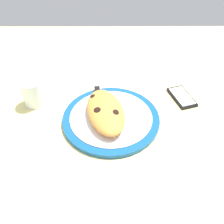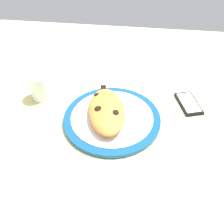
{
  "view_description": "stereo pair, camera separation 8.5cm",
  "coord_description": "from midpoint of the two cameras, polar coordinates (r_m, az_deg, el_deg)",
  "views": [
    {
      "loc": [
        -62.47,
        0.33,
        61.06
      ],
      "look_at": [
        0.0,
        0.0,
        3.87
      ],
      "focal_mm": 41.07,
      "sensor_mm": 36.0,
      "label": 1
    },
    {
      "loc": [
        -61.94,
        -8.11,
        61.06
      ],
      "look_at": [
        0.0,
        0.0,
        3.87
      ],
      "focal_mm": 41.07,
      "sensor_mm": 36.0,
      "label": 2
    }
  ],
  "objects": [
    {
      "name": "fork",
      "position": [
        0.88,
        7.15,
        0.06
      ],
      "size": [
        15.59,
        4.6,
        0.4
      ],
      "color": "silver",
      "rests_on": "plate"
    },
    {
      "name": "plate",
      "position": [
        0.87,
        2.79,
        -1.58
      ],
      "size": [
        32.82,
        32.82,
        1.87
      ],
      "color": "navy",
      "rests_on": "ground_plane"
    },
    {
      "name": "knife",
      "position": [
        0.92,
        0.46,
        2.82
      ],
      "size": [
        21.68,
        3.93,
        1.2
      ],
      "color": "silver",
      "rests_on": "plate"
    },
    {
      "name": "smartphone",
      "position": [
        0.98,
        19.07,
        1.71
      ],
      "size": [
        13.72,
        9.86,
        1.16
      ],
      "color": "black",
      "rests_on": "ground_plane"
    },
    {
      "name": "calzone",
      "position": [
        0.85,
        1.65,
        0.28
      ],
      "size": [
        24.96,
        16.55,
        4.7
      ],
      "color": "orange",
      "rests_on": "plate"
    },
    {
      "name": "water_glass",
      "position": [
        0.97,
        -13.33,
        5.07
      ],
      "size": [
        7.15,
        7.15,
        9.51
      ],
      "color": "silver",
      "rests_on": "ground_plane"
    },
    {
      "name": "ground_plane",
      "position": [
        0.88,
        2.74,
        -2.69
      ],
      "size": [
        150.0,
        150.0,
        3.0
      ],
      "primitive_type": "cube",
      "color": "#E5D684"
    }
  ]
}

